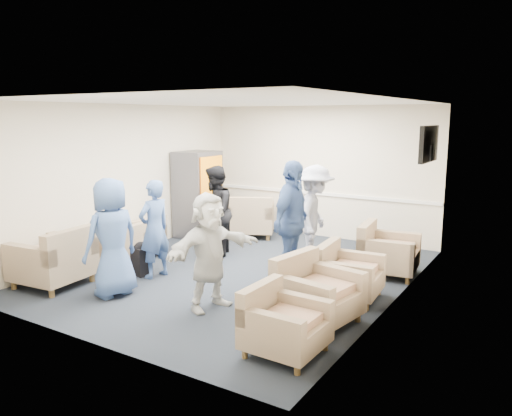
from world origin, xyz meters
The scene contains 25 objects.
floor centered at (0.00, 0.00, 0.00)m, with size 6.00×6.00×0.00m, color black.
ceiling centered at (0.00, 0.00, 2.70)m, with size 6.00×6.00×0.00m, color white.
back_wall centered at (0.00, 3.00, 1.35)m, with size 5.00×0.02×2.70m, color beige.
front_wall centered at (0.00, -3.00, 1.35)m, with size 5.00×0.02×2.70m, color beige.
left_wall centered at (-2.50, 0.00, 1.35)m, with size 0.02×6.00×2.70m, color beige.
right_wall centered at (2.50, 0.00, 1.35)m, with size 0.02×6.00×2.70m, color beige.
chair_rail centered at (0.00, 2.98, 0.90)m, with size 4.98×0.04×0.06m, color white.
tv centered at (2.44, 1.80, 2.05)m, with size 0.10×1.00×0.58m.
armchair_left_near centered at (-1.94, -1.97, 0.38)m, with size 1.03×1.03×0.75m.
armchair_left_mid centered at (-1.89, -0.81, 0.31)m, with size 0.85×0.85×0.61m.
armchair_left_far centered at (-2.04, -0.19, 0.31)m, with size 0.84×0.84×0.63m.
armchair_right_near centered at (1.92, -2.10, 0.31)m, with size 0.79×0.79×0.61m.
armchair_right_midnear centered at (1.86, -1.16, 0.34)m, with size 1.00×1.00×0.69m.
armchair_right_midfar centered at (1.89, -0.18, 0.32)m, with size 0.86×0.86×0.64m.
armchair_right_far centered at (2.02, 1.14, 0.34)m, with size 0.96×0.96×0.69m.
armchair_corner centered at (-1.16, 2.16, 0.38)m, with size 1.27×1.27×0.75m.
vending_machine centered at (-2.09, 1.61, 0.89)m, with size 0.72×0.84×1.78m.
backpack centered at (-1.26, -0.92, 0.28)m, with size 0.36×0.31×0.54m.
pillow centered at (-1.96, -1.98, 0.56)m, with size 0.42×0.31×0.12m, color beige.
person_front_left centered at (-0.92, -1.79, 0.83)m, with size 0.81×0.53×1.66m, color #3F5C97.
person_mid_left centered at (-0.99, -0.88, 0.77)m, with size 0.56×0.37×1.53m, color #3F5C97.
person_back_left centered at (-0.90, 0.58, 0.81)m, with size 0.79×0.62×1.63m, color black.
person_back_right centered at (0.85, 0.99, 0.85)m, with size 1.10×0.63×1.70m, color silver.
person_mid_right centered at (0.92, 0.02, 0.92)m, with size 1.08×0.45×1.85m, color #3F5C97.
person_front_right centered at (0.51, -1.47, 0.77)m, with size 1.42×0.45×1.53m, color silver.
Camera 1 is at (4.29, -6.44, 2.47)m, focal length 35.00 mm.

